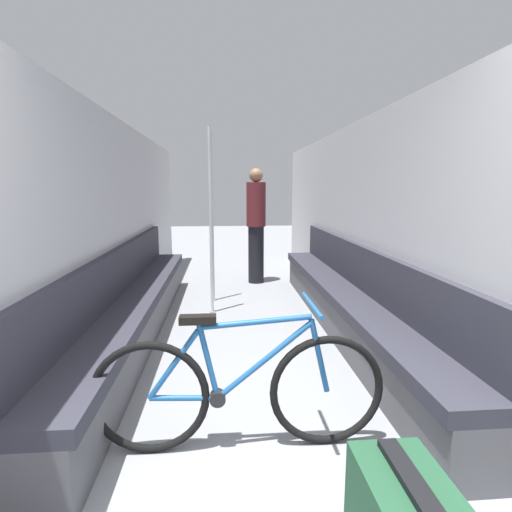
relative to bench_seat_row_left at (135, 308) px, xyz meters
name	(u,v)px	position (x,y,z in m)	size (l,w,h in m)	color
wall_left	(102,231)	(-0.23, -0.14, 0.79)	(0.10, 9.04, 2.19)	#B2B2B7
wall_right	(377,229)	(2.37, -0.14, 0.79)	(0.10, 9.04, 2.19)	#B2B2B7
bench_seat_row_left	(135,308)	(0.00, 0.00, 0.00)	(0.42, 4.57, 0.91)	#4C4C51
bench_seat_row_right	(346,303)	(2.13, 0.00, 0.00)	(0.42, 4.57, 0.91)	#4C4C51
bicycle	(239,390)	(0.96, -1.79, 0.05)	(1.67, 0.46, 0.86)	black
grab_pole_near	(212,221)	(0.74, 1.32, 0.75)	(0.08, 0.08, 2.17)	gray
grab_pole_far	(211,225)	(0.73, 0.81, 0.75)	(0.08, 0.08, 2.17)	gray
passenger_standing	(256,224)	(1.39, 2.32, 0.62)	(0.30, 0.30, 1.79)	black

